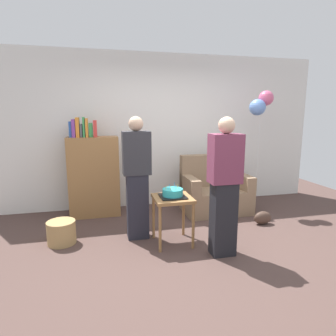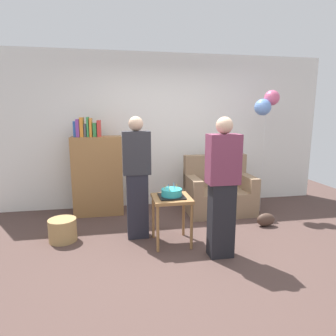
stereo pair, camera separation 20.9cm
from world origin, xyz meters
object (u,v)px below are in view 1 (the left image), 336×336
(couch, at_px, (215,192))
(side_table, at_px, (173,204))
(person_holding_cake, at_px, (224,187))
(birthday_cake, at_px, (173,193))
(wicker_basket, at_px, (61,232))
(handbag, at_px, (263,218))
(person_blowing_candles, at_px, (137,178))
(balloon_bunch, at_px, (261,103))
(bookshelf, at_px, (94,174))

(couch, bearing_deg, side_table, -134.16)
(couch, relative_size, person_holding_cake, 0.67)
(couch, height_order, birthday_cake, couch)
(wicker_basket, xyz_separation_m, handbag, (2.90, -0.02, -0.05))
(handbag, bearing_deg, wicker_basket, 179.61)
(person_blowing_candles, bearing_deg, birthday_cake, -32.93)
(couch, distance_m, side_table, 1.48)
(birthday_cake, xyz_separation_m, person_blowing_candles, (-0.41, 0.28, 0.16))
(side_table, height_order, handbag, side_table)
(person_blowing_candles, distance_m, balloon_bunch, 2.52)
(balloon_bunch, bearing_deg, person_blowing_candles, -161.76)
(couch, height_order, person_blowing_candles, person_blowing_candles)
(birthday_cake, relative_size, balloon_bunch, 0.16)
(person_blowing_candles, xyz_separation_m, handbag, (1.91, 0.02, -0.73))
(side_table, height_order, person_blowing_candles, person_blowing_candles)
(bookshelf, bearing_deg, handbag, -22.44)
(wicker_basket, relative_size, handbag, 1.29)
(couch, relative_size, balloon_bunch, 0.54)
(side_table, xyz_separation_m, birthday_cake, (0.00, 0.00, 0.15))
(balloon_bunch, bearing_deg, birthday_cake, -150.55)
(birthday_cake, height_order, person_blowing_candles, person_blowing_candles)
(couch, bearing_deg, birthday_cake, -134.16)
(birthday_cake, distance_m, handbag, 1.63)
(person_holding_cake, bearing_deg, side_table, -45.30)
(birthday_cake, distance_m, person_blowing_candles, 0.53)
(bookshelf, bearing_deg, balloon_bunch, -6.61)
(person_blowing_candles, xyz_separation_m, balloon_bunch, (2.20, 0.73, 1.00))
(person_holding_cake, xyz_separation_m, handbag, (1.00, 0.74, -0.73))
(bookshelf, xyz_separation_m, wicker_basket, (-0.42, -1.01, -0.54))
(balloon_bunch, bearing_deg, wicker_basket, -167.88)
(couch, distance_m, balloon_bunch, 1.68)
(couch, height_order, balloon_bunch, balloon_bunch)
(side_table, xyz_separation_m, person_blowing_candles, (-0.41, 0.28, 0.31))
(couch, xyz_separation_m, handbag, (0.48, -0.75, -0.24))
(couch, relative_size, side_table, 1.77)
(couch, distance_m, handbag, 0.92)
(couch, height_order, handbag, couch)
(side_table, relative_size, birthday_cake, 1.95)
(wicker_basket, bearing_deg, bookshelf, 67.53)
(couch, height_order, person_holding_cake, person_holding_cake)
(person_blowing_candles, bearing_deg, couch, 29.82)
(side_table, bearing_deg, birthday_cake, 72.75)
(birthday_cake, distance_m, balloon_bunch, 2.36)
(couch, distance_m, birthday_cake, 1.51)
(bookshelf, relative_size, handbag, 5.75)
(birthday_cake, xyz_separation_m, balloon_bunch, (1.79, 1.01, 1.16))
(bookshelf, distance_m, person_holding_cake, 2.31)
(couch, distance_m, person_holding_cake, 1.65)
(handbag, bearing_deg, bookshelf, 157.56)
(person_blowing_candles, relative_size, balloon_bunch, 0.80)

